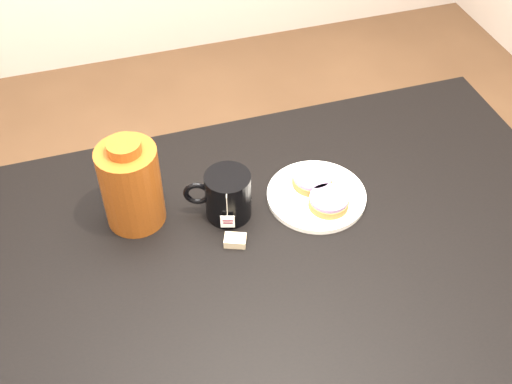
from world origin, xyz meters
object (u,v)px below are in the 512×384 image
(mug, at_px, (227,195))
(bagel_back, at_px, (312,179))
(plate, at_px, (316,195))
(bagel_front, at_px, (329,201))
(table, at_px, (273,280))
(teabag_pouch, at_px, (235,240))
(bagel_package, at_px, (131,185))

(mug, bearing_deg, bagel_back, 23.29)
(plate, distance_m, bagel_front, 0.05)
(bagel_back, relative_size, mug, 0.81)
(plate, bearing_deg, mug, 176.16)
(table, distance_m, teabag_pouch, 0.13)
(table, xyz_separation_m, plate, (0.14, 0.13, 0.09))
(plate, distance_m, teabag_pouch, 0.22)
(bagel_back, bearing_deg, mug, -174.16)
(bagel_back, relative_size, bagel_front, 1.15)
(table, relative_size, plate, 6.33)
(plate, height_order, bagel_package, bagel_package)
(bagel_package, bearing_deg, teabag_pouch, -36.47)
(bagel_package, bearing_deg, bagel_front, -14.07)
(bagel_front, xyz_separation_m, teabag_pouch, (-0.22, -0.03, -0.02))
(plate, height_order, teabag_pouch, teabag_pouch)
(teabag_pouch, bearing_deg, plate, 19.60)
(table, height_order, teabag_pouch, teabag_pouch)
(bagel_front, bearing_deg, plate, 105.45)
(bagel_front, distance_m, teabag_pouch, 0.22)
(mug, distance_m, bagel_package, 0.20)
(table, bearing_deg, bagel_front, 30.32)
(plate, distance_m, bagel_package, 0.41)
(bagel_front, relative_size, teabag_pouch, 2.43)
(bagel_back, height_order, bagel_front, same)
(bagel_back, bearing_deg, teabag_pouch, -152.80)
(bagel_back, height_order, bagel_package, bagel_package)
(bagel_back, bearing_deg, bagel_front, -83.29)
(mug, bearing_deg, teabag_pouch, -77.87)
(table, distance_m, bagel_front, 0.21)
(bagel_back, relative_size, bagel_package, 0.59)
(table, bearing_deg, plate, 42.55)
(bagel_back, distance_m, mug, 0.21)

